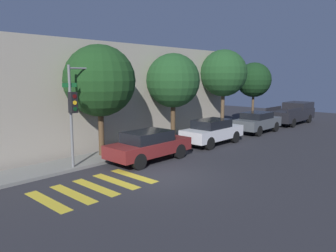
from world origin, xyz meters
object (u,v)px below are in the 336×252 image
traffic_light_pole (80,98)px  tree_midblock (173,81)px  sedan_middle (212,131)px  sedan_far_end (257,122)px  pickup_truck (292,113)px  tree_behind_truck (254,80)px  sedan_near_corner (149,145)px  tree_far_end (223,73)px  tree_near_corner (100,81)px

traffic_light_pole → tree_midblock: (7.27, 1.01, 0.66)m
traffic_light_pole → sedan_middle: 8.76m
sedan_middle → tree_midblock: tree_midblock is taller
sedan_far_end → tree_midblock: (-6.78, 2.28, 3.05)m
pickup_truck → tree_behind_truck: tree_behind_truck is taller
traffic_light_pole → sedan_near_corner: 4.01m
traffic_light_pole → tree_behind_truck: bearing=3.3°
tree_far_end → traffic_light_pole: bearing=-175.5°
sedan_far_end → tree_near_corner: (-12.27, 2.28, 3.10)m
sedan_middle → pickup_truck: bearing=0.0°
pickup_truck → tree_near_corner: (-18.63, 2.28, 2.98)m
traffic_light_pole → tree_midblock: bearing=7.9°
pickup_truck → tree_near_corner: 19.00m
sedan_far_end → tree_behind_truck: tree_behind_truck is taller
pickup_truck → tree_midblock: (-13.13, 2.28, 2.93)m
pickup_truck → tree_behind_truck: bearing=141.8°
tree_midblock → tree_behind_truck: tree_midblock is taller
sedan_near_corner → sedan_far_end: sedan_far_end is taller
traffic_light_pole → tree_far_end: size_ratio=0.76×
tree_far_end → sedan_near_corner: bearing=-167.1°
sedan_far_end → pickup_truck: 6.36m
sedan_middle → sedan_far_end: (5.71, 0.00, -0.00)m
sedan_far_end → sedan_middle: bearing=180.0°
traffic_light_pole → tree_near_corner: size_ratio=0.81×
sedan_middle → sedan_far_end: sedan_middle is taller
sedan_far_end → tree_behind_truck: (3.47, 2.28, 3.00)m
tree_far_end → sedan_far_end: bearing=-62.6°
tree_near_corner → sedan_near_corner: bearing=-62.8°
sedan_middle → tree_behind_truck: (9.18, 2.28, 2.99)m
pickup_truck → tree_far_end: tree_far_end is taller
tree_near_corner → tree_far_end: 11.09m
pickup_truck → tree_midblock: 13.65m
tree_far_end → tree_behind_truck: (4.65, 0.00, -0.54)m
sedan_middle → tree_far_end: 6.18m
sedan_middle → tree_behind_truck: size_ratio=0.83×
sedan_near_corner → tree_midblock: bearing=27.8°
traffic_light_pole → sedan_near_corner: (2.95, -1.27, -2.41)m
traffic_light_pole → sedan_near_corner: size_ratio=1.04×
traffic_light_pole → tree_behind_truck: 17.55m
tree_midblock → tree_far_end: 5.62m
tree_near_corner → tree_far_end: size_ratio=0.94×
pickup_truck → traffic_light_pole: bearing=176.4°
tree_far_end → sedan_middle: bearing=-153.3°
sedan_near_corner → traffic_light_pole: bearing=156.8°
sedan_near_corner → tree_behind_truck: 15.04m
traffic_light_pole → sedan_near_corner: traffic_light_pole is taller
tree_far_end → tree_behind_truck: bearing=0.0°
tree_midblock → traffic_light_pole: bearing=-172.1°
sedan_near_corner → tree_behind_truck: size_ratio=0.84×
sedan_near_corner → tree_far_end: (9.91, 2.28, 3.55)m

